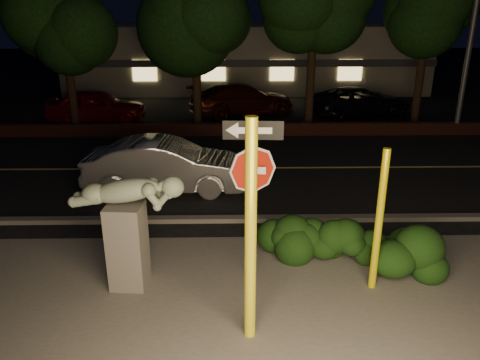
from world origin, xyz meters
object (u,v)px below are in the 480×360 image
Objects in this scene: yellow_pole_right at (379,222)px; silver_sedan at (166,165)px; parked_car_red at (96,106)px; yellow_pole_left at (251,235)px; sculpture at (127,220)px; signpost at (253,170)px; parked_car_dark at (359,102)px; parked_car_darkred at (243,99)px.

yellow_pole_right reaches higher than silver_sedan.
yellow_pole_right is 0.62× the size of parked_car_red.
sculpture is (-2.21, 1.54, -0.44)m from yellow_pole_left.
yellow_pole_right is at bearing -5.85° from signpost.
signpost reaches higher than yellow_pole_right.
signpost reaches higher than parked_car_dark.
parked_car_darkred is (-2.12, 15.39, -0.63)m from yellow_pole_right.
parked_car_red is (-4.34, 13.77, -0.63)m from sculpture.
silver_sedan is 1.03× the size of parked_car_red.
signpost is at bearing 86.57° from yellow_pole_left.
yellow_pole_left is at bearing -30.37° from sculpture.
yellow_pole_right is 16.59m from parked_car_red.
yellow_pole_right is at bearing -149.04° from parked_car_red.
sculpture is at bearing 145.26° from yellow_pole_left.
yellow_pole_right is at bearing 166.78° from parked_car_darkred.
signpost is at bearing 9.09° from sculpture.
yellow_pole_left is 1.31× the size of yellow_pole_right.
parked_car_darkred is (0.18, 15.02, -1.51)m from signpost.
parked_car_darkred is at bearing 97.85° from yellow_pole_right.
silver_sedan is 0.87× the size of parked_car_darkred.
signpost is 5.57m from silver_sedan.
parked_car_red is at bearing 113.16° from yellow_pole_left.
yellow_pole_right is (2.41, 1.36, -0.44)m from yellow_pole_left.
yellow_pole_left is 0.73× the size of parked_car_dark.
yellow_pole_left is 1.15× the size of signpost.
parked_car_darkred is at bearing -79.86° from parked_car_red.
yellow_pole_right is 0.87× the size of signpost.
silver_sedan is (0.02, 5.03, -0.63)m from sculpture.
parked_car_red is at bearing 27.90° from silver_sedan.
silver_sedan reaches higher than parked_car_dark.
parked_car_dark is (5.91, 14.71, -1.57)m from signpost.
yellow_pole_left reaches higher than yellow_pole_right.
silver_sedan is 9.77m from parked_car_red.
signpost reaches higher than silver_sedan.
signpost is at bearing -153.11° from silver_sedan.
silver_sedan is at bearing 118.73° from signpost.
yellow_pole_left is at bearing -158.57° from parked_car_red.
yellow_pole_left is at bearing -90.14° from signpost.
yellow_pole_right reaches higher than sculpture.
parked_car_darkred is (6.84, 1.44, 0.00)m from parked_car_red.
parked_car_darkred is at bearing 89.02° from yellow_pole_left.
yellow_pole_left is 1.79m from signpost.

